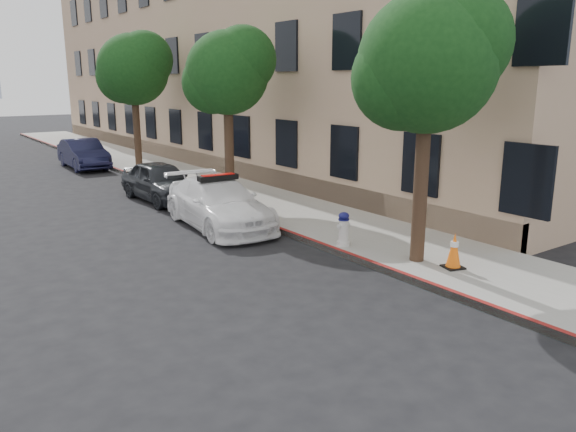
# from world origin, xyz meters

# --- Properties ---
(ground) EXTENTS (120.00, 120.00, 0.00)m
(ground) POSITION_xyz_m (0.00, 0.00, 0.00)
(ground) COLOR black
(ground) RESTS_ON ground
(sidewalk) EXTENTS (3.20, 50.00, 0.15)m
(sidewalk) POSITION_xyz_m (3.60, 10.00, 0.07)
(sidewalk) COLOR gray
(sidewalk) RESTS_ON ground
(curb_strip) EXTENTS (0.12, 50.00, 0.15)m
(curb_strip) POSITION_xyz_m (2.06, 10.00, 0.07)
(curb_strip) COLOR maroon
(curb_strip) RESTS_ON ground
(building) EXTENTS (8.00, 36.00, 10.00)m
(building) POSITION_xyz_m (9.20, 15.00, 5.00)
(building) COLOR tan
(building) RESTS_ON ground
(tree_near) EXTENTS (2.92, 2.82, 5.62)m
(tree_near) POSITION_xyz_m (2.93, -2.01, 4.27)
(tree_near) COLOR black
(tree_near) RESTS_ON sidewalk
(tree_mid) EXTENTS (2.77, 2.64, 5.43)m
(tree_mid) POSITION_xyz_m (2.93, 5.99, 4.16)
(tree_mid) COLOR black
(tree_mid) RESTS_ON sidewalk
(tree_far) EXTENTS (3.10, 3.00, 5.81)m
(tree_far) POSITION_xyz_m (2.93, 13.99, 4.39)
(tree_far) COLOR black
(tree_far) RESTS_ON sidewalk
(police_car) EXTENTS (2.22, 4.64, 1.46)m
(police_car) POSITION_xyz_m (1.10, 3.48, 0.66)
(police_car) COLOR white
(police_car) RESTS_ON ground
(parked_car_mid) EXTENTS (1.63, 3.85, 1.30)m
(parked_car_mid) POSITION_xyz_m (1.20, 7.65, 0.65)
(parked_car_mid) COLOR black
(parked_car_mid) RESTS_ON ground
(parked_car_far) EXTENTS (1.48, 4.05, 1.33)m
(parked_car_far) POSITION_xyz_m (1.20, 16.34, 0.66)
(parked_car_far) COLOR black
(parked_car_far) RESTS_ON ground
(fire_hydrant) EXTENTS (0.33, 0.31, 0.80)m
(fire_hydrant) POSITION_xyz_m (2.35, -0.24, 0.54)
(fire_hydrant) COLOR silver
(fire_hydrant) RESTS_ON sidewalk
(traffic_cone) EXTENTS (0.48, 0.48, 0.75)m
(traffic_cone) POSITION_xyz_m (3.12, -2.79, 0.52)
(traffic_cone) COLOR black
(traffic_cone) RESTS_ON sidewalk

